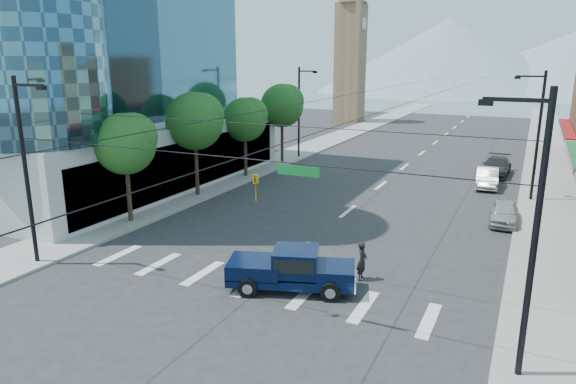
# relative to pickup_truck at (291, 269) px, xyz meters

# --- Properties ---
(ground) EXTENTS (160.00, 160.00, 0.00)m
(ground) POSITION_rel_pickup_truck_xyz_m (-1.65, -1.70, -0.97)
(ground) COLOR #28282B
(ground) RESTS_ON ground
(sidewalk_left) EXTENTS (4.00, 120.00, 0.15)m
(sidewalk_left) POSITION_rel_pickup_truck_xyz_m (-13.65, 38.30, -0.90)
(sidewalk_left) COLOR gray
(sidewalk_left) RESTS_ON ground
(sidewalk_right) EXTENTS (4.00, 120.00, 0.15)m
(sidewalk_right) POSITION_rel_pickup_truck_xyz_m (10.35, 38.30, -0.90)
(sidewalk_right) COLOR gray
(sidewalk_right) RESTS_ON ground
(clock_tower) EXTENTS (4.80, 4.80, 20.40)m
(clock_tower) POSITION_rel_pickup_truck_xyz_m (-18.15, 60.30, 9.67)
(clock_tower) COLOR #8C6B4C
(clock_tower) RESTS_ON ground
(mountain_left) EXTENTS (80.00, 80.00, 22.00)m
(mountain_left) POSITION_rel_pickup_truck_xyz_m (-16.65, 148.30, 10.03)
(mountain_left) COLOR gray
(mountain_left) RESTS_ON ground
(tree_near) EXTENTS (3.65, 3.64, 6.71)m
(tree_near) POSITION_rel_pickup_truck_xyz_m (-12.72, 4.39, 4.02)
(tree_near) COLOR black
(tree_near) RESTS_ON ground
(tree_midnear) EXTENTS (4.09, 4.09, 7.52)m
(tree_midnear) POSITION_rel_pickup_truck_xyz_m (-12.72, 11.39, 4.62)
(tree_midnear) COLOR black
(tree_midnear) RESTS_ON ground
(tree_midfar) EXTENTS (3.65, 3.64, 6.71)m
(tree_midfar) POSITION_rel_pickup_truck_xyz_m (-12.72, 18.39, 4.02)
(tree_midfar) COLOR black
(tree_midfar) RESTS_ON ground
(tree_far) EXTENTS (4.09, 4.09, 7.52)m
(tree_far) POSITION_rel_pickup_truck_xyz_m (-12.72, 25.39, 4.62)
(tree_far) COLOR black
(tree_far) RESTS_ON ground
(signal_rig) EXTENTS (21.80, 0.20, 9.00)m
(signal_rig) POSITION_rel_pickup_truck_xyz_m (-1.45, -2.70, 3.67)
(signal_rig) COLOR black
(signal_rig) RESTS_ON ground
(lamp_pole_nw) EXTENTS (2.00, 0.25, 9.00)m
(lamp_pole_nw) POSITION_rel_pickup_truck_xyz_m (-12.31, 28.30, 3.97)
(lamp_pole_nw) COLOR black
(lamp_pole_nw) RESTS_ON ground
(lamp_pole_ne) EXTENTS (2.00, 0.25, 9.00)m
(lamp_pole_ne) POSITION_rel_pickup_truck_xyz_m (9.02, 20.30, 3.97)
(lamp_pole_ne) COLOR black
(lamp_pole_ne) RESTS_ON ground
(pickup_truck) EXTENTS (5.84, 3.61, 1.87)m
(pickup_truck) POSITION_rel_pickup_truck_xyz_m (0.00, 0.00, 0.00)
(pickup_truck) COLOR black
(pickup_truck) RESTS_ON ground
(pedestrian) EXTENTS (0.47, 0.68, 1.80)m
(pedestrian) POSITION_rel_pickup_truck_xyz_m (2.45, 2.35, -0.08)
(pedestrian) COLOR black
(pedestrian) RESTS_ON ground
(parked_car_near) EXTENTS (1.76, 4.07, 1.37)m
(parked_car_near) POSITION_rel_pickup_truck_xyz_m (7.75, 13.96, -0.29)
(parked_car_near) COLOR #AEAEB3
(parked_car_near) RESTS_ON ground
(parked_car_mid) EXTENTS (1.94, 4.67, 1.50)m
(parked_car_mid) POSITION_rel_pickup_truck_xyz_m (5.95, 23.38, -0.22)
(parked_car_mid) COLOR #B8B8B8
(parked_car_mid) RESTS_ON ground
(parked_car_far) EXTENTS (2.39, 5.43, 1.55)m
(parked_car_far) POSITION_rel_pickup_truck_xyz_m (6.26, 28.26, -0.20)
(parked_car_far) COLOR #2B2B2D
(parked_car_far) RESTS_ON ground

